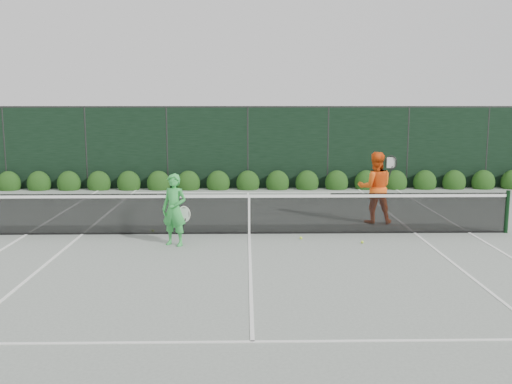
{
  "coord_description": "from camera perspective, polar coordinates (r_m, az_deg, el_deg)",
  "views": [
    {
      "loc": [
        -0.09,
        -13.75,
        3.26
      ],
      "look_at": [
        0.17,
        0.3,
        1.0
      ],
      "focal_mm": 40.0,
      "sensor_mm": 36.0,
      "label": 1
    }
  ],
  "objects": [
    {
      "name": "tennis_net",
      "position": [
        14.02,
        -0.79,
        -2.09
      ],
      "size": [
        12.9,
        0.1,
        1.07
      ],
      "color": "black",
      "rests_on": "ground"
    },
    {
      "name": "court_lines",
      "position": [
        14.13,
        -0.68,
        -4.18
      ],
      "size": [
        11.03,
        23.83,
        0.01
      ],
      "color": "white",
      "rests_on": "ground"
    },
    {
      "name": "player_man",
      "position": [
        15.56,
        11.83,
        0.44
      ],
      "size": [
        0.98,
        0.77,
        1.92
      ],
      "rotation": [
        0.0,
        0.0,
        3.09
      ],
      "color": "#FF5D15",
      "rests_on": "ground"
    },
    {
      "name": "ground",
      "position": [
        14.13,
        -0.68,
        -4.2
      ],
      "size": [
        80.0,
        80.0,
        0.0
      ],
      "primitive_type": "plane",
      "color": "gray",
      "rests_on": "ground"
    },
    {
      "name": "hedge_row",
      "position": [
        21.12,
        -0.82,
        0.9
      ],
      "size": [
        31.66,
        0.65,
        0.94
      ],
      "color": "#10370F",
      "rests_on": "ground"
    },
    {
      "name": "windscreen_fence",
      "position": [
        11.17,
        -0.6,
        0.15
      ],
      "size": [
        32.0,
        21.07,
        3.06
      ],
      "color": "black",
      "rests_on": "ground"
    },
    {
      "name": "player_woman",
      "position": [
        13.0,
        -8.16,
        -1.78
      ],
      "size": [
        0.71,
        0.6,
        1.64
      ],
      "rotation": [
        0.0,
        0.0,
        -0.42
      ],
      "color": "green",
      "rests_on": "ground"
    },
    {
      "name": "tennis_balls",
      "position": [
        13.69,
        1.3,
        -4.5
      ],
      "size": [
        5.09,
        1.32,
        0.07
      ],
      "color": "#C4EE35",
      "rests_on": "ground"
    }
  ]
}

